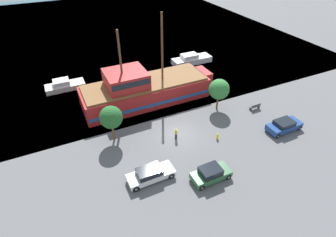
{
  "coord_description": "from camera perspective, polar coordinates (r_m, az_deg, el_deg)",
  "views": [
    {
      "loc": [
        -11.34,
        -21.4,
        20.39
      ],
      "look_at": [
        -0.25,
        2.0,
        1.2
      ],
      "focal_mm": 28.0,
      "sensor_mm": 36.0,
      "label": 1
    }
  ],
  "objects": [
    {
      "name": "ground_plane",
      "position": [
        31.66,
        1.96,
        -3.58
      ],
      "size": [
        160.0,
        160.0,
        0.0
      ],
      "primitive_type": "plane",
      "color": "#5B5B5E"
    },
    {
      "name": "water_surface",
      "position": [
        69.43,
        -15.62,
        18.21
      ],
      "size": [
        80.0,
        80.0,
        0.0
      ],
      "primitive_type": "plane",
      "color": "#33566B",
      "rests_on": "ground"
    },
    {
      "name": "pirate_ship",
      "position": [
        37.04,
        -5.28,
        6.38
      ],
      "size": [
        18.96,
        6.07,
        11.92
      ],
      "color": "#A31E1E",
      "rests_on": "water_surface"
    },
    {
      "name": "moored_boat_dockside",
      "position": [
        43.5,
        -21.63,
        6.73
      ],
      "size": [
        5.79,
        2.4,
        1.54
      ],
      "color": "#B7B2A8",
      "rests_on": "water_surface"
    },
    {
      "name": "moored_boat_outer",
      "position": [
        49.01,
        5.11,
        12.67
      ],
      "size": [
        7.24,
        2.41,
        1.75
      ],
      "color": "silver",
      "rests_on": "water_surface"
    },
    {
      "name": "parked_car_curb_front",
      "position": [
        26.6,
        9.3,
        -11.76
      ],
      "size": [
        3.95,
        1.83,
        1.5
      ],
      "color": "#2D5B38",
      "rests_on": "ground_plane"
    },
    {
      "name": "parked_car_curb_mid",
      "position": [
        34.93,
        23.95,
        -1.39
      ],
      "size": [
        4.39,
        1.93,
        1.4
      ],
      "color": "navy",
      "rests_on": "ground_plane"
    },
    {
      "name": "parked_car_curb_rear",
      "position": [
        26.31,
        -3.86,
        -11.99
      ],
      "size": [
        4.67,
        1.81,
        1.42
      ],
      "color": "white",
      "rests_on": "ground_plane"
    },
    {
      "name": "fire_hydrant",
      "position": [
        31.37,
        10.73,
        -3.79
      ],
      "size": [
        0.42,
        0.25,
        0.76
      ],
      "color": "yellow",
      "rests_on": "ground_plane"
    },
    {
      "name": "bench_promenade_east",
      "position": [
        37.69,
        18.46,
        2.47
      ],
      "size": [
        1.52,
        0.45,
        0.85
      ],
      "color": "#4C4742",
      "rests_on": "ground_plane"
    },
    {
      "name": "pedestrian_walking_near",
      "position": [
        30.65,
        1.77,
        -3.3
      ],
      "size": [
        0.32,
        0.32,
        1.52
      ],
      "color": "#232838",
      "rests_on": "ground_plane"
    },
    {
      "name": "tree_row_east",
      "position": [
        29.71,
        -12.3,
        0.23
      ],
      "size": [
        2.6,
        2.6,
        4.52
      ],
      "color": "brown",
      "rests_on": "ground_plane"
    },
    {
      "name": "tree_row_mideast",
      "position": [
        35.21,
        11.05,
        6.24
      ],
      "size": [
        2.72,
        2.72,
        4.38
      ],
      "color": "brown",
      "rests_on": "ground_plane"
    }
  ]
}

